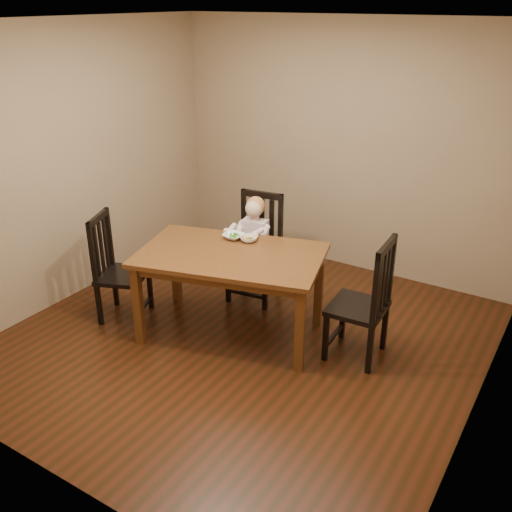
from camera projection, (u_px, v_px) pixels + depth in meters
The scene contains 9 objects.
room at pixel (242, 200), 4.64m from camera, with size 4.01×4.01×2.71m.
dining_table at pixel (231, 263), 5.04m from camera, with size 1.81×1.36×0.80m.
chair_child at pixel (256, 249), 5.78m from camera, with size 0.53×0.51×1.09m.
chair_left at pixel (117, 269), 5.40m from camera, with size 0.57×0.58×1.04m.
chair_right at pixel (365, 303), 4.76m from camera, with size 0.48×0.50×1.10m.
toddler at pixel (254, 238), 5.67m from camera, with size 0.33×0.41×0.56m, color silver, non-canonical shape.
bowl_peas at pixel (234, 236), 5.29m from camera, with size 0.19×0.19×0.05m, color white.
bowl_veg at pixel (249, 239), 5.23m from camera, with size 0.16×0.16×0.05m, color white.
fork at pixel (229, 234), 5.28m from camera, with size 0.07×0.11×0.05m.
Camera 1 is at (2.44, -3.68, 2.86)m, focal length 40.00 mm.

